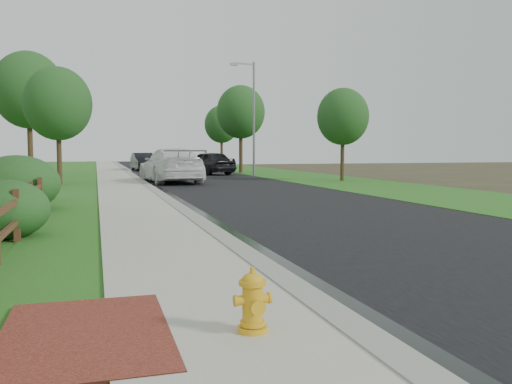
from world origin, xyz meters
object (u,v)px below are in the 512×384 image
object	(u,v)px
ranch_fence	(24,207)
streetlight	(252,112)
dark_car_mid	(208,163)
white_suv	(171,165)
fire_hydrant	(253,302)

from	to	relation	value
ranch_fence	streetlight	distance (m)	27.24
dark_car_mid	streetlight	xyz separation A→B (m)	(2.60, -2.74, 3.64)
dark_car_mid	white_suv	bearing A→B (deg)	45.79
ranch_fence	dark_car_mid	distance (m)	28.46
fire_hydrant	ranch_fence	bearing A→B (deg)	110.81
fire_hydrant	white_suv	world-z (taller)	white_suv
fire_hydrant	streetlight	xyz separation A→B (m)	(9.18, 31.88, 4.13)
streetlight	white_suv	bearing A→B (deg)	-136.23
ranch_fence	streetlight	world-z (taller)	streetlight
fire_hydrant	dark_car_mid	world-z (taller)	dark_car_mid
ranch_fence	fire_hydrant	bearing A→B (deg)	-69.19
ranch_fence	white_suv	bearing A→B (deg)	72.52
ranch_fence	white_suv	world-z (taller)	white_suv
dark_car_mid	streetlight	size ratio (longest dim) A/B	0.63
white_suv	ranch_fence	bearing A→B (deg)	67.24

